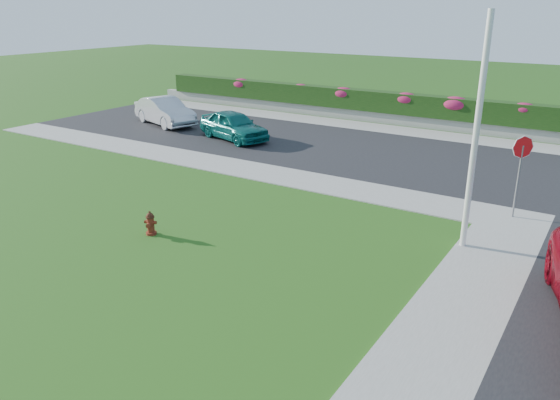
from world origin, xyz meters
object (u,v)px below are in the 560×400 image
Objects in this scene: sedan_silver at (165,111)px; fire_hydrant at (150,223)px; utility_pole at (476,136)px; stop_sign at (521,157)px; sedan_teal at (234,125)px.

fire_hydrant is at bearing -119.36° from sedan_silver.
fire_hydrant is 9.07m from utility_pole.
utility_pole is 3.26m from stop_sign.
sedan_teal is 0.66× the size of utility_pole.
stop_sign is at bearing 19.32° from fire_hydrant.
sedan_silver is 1.70× the size of stop_sign.
fire_hydrant is at bearing -137.56° from sedan_teal.
stop_sign is at bearing -87.84° from sedan_teal.
stop_sign is at bearing 76.37° from utility_pole.
utility_pole is at bearing -93.76° from sedan_silver.
fire_hydrant is 0.16× the size of sedan_silver.
utility_pole reaches higher than stop_sign.
stop_sign reaches higher than sedan_silver.
sedan_teal is 1.56× the size of stop_sign.
sedan_silver is (-5.23, 0.78, 0.04)m from sedan_teal.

